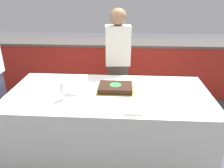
% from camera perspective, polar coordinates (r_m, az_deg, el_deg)
% --- Properties ---
extents(ground_plane, '(14.00, 14.00, 0.00)m').
position_cam_1_polar(ground_plane, '(2.74, -0.73, -16.03)').
color(ground_plane, '#424247').
extents(back_counter, '(4.40, 0.58, 0.92)m').
position_cam_1_polar(back_counter, '(3.89, 0.93, 4.52)').
color(back_counter, '#A82319').
rests_on(back_counter, ground_plane).
extents(dining_table, '(2.16, 1.00, 0.73)m').
position_cam_1_polar(dining_table, '(2.52, -0.78, -9.68)').
color(dining_table, white).
rests_on(dining_table, ground_plane).
extents(cake, '(0.40, 0.30, 0.06)m').
position_cam_1_polar(cake, '(2.38, 0.91, -0.92)').
color(cake, gold).
rests_on(cake, dining_table).
extents(plate_stack, '(0.21, 0.21, 0.08)m').
position_cam_1_polar(plate_stack, '(2.38, -10.07, -1.02)').
color(plate_stack, white).
rests_on(plate_stack, dining_table).
extents(wine_glass, '(0.06, 0.06, 0.18)m').
position_cam_1_polar(wine_glass, '(2.20, -12.83, -1.17)').
color(wine_glass, white).
rests_on(wine_glass, dining_table).
extents(side_plate_near_cake, '(0.20, 0.20, 0.00)m').
position_cam_1_polar(side_plate_near_cake, '(2.66, -0.58, 1.27)').
color(side_plate_near_cake, white).
rests_on(side_plate_near_cake, dining_table).
extents(side_plate_right_edge, '(0.20, 0.20, 0.00)m').
position_cam_1_polar(side_plate_right_edge, '(2.31, 14.49, -3.29)').
color(side_plate_right_edge, white).
rests_on(side_plate_right_edge, dining_table).
extents(utensil_pile, '(0.17, 0.08, 0.02)m').
position_cam_1_polar(utensil_pile, '(1.97, 5.55, -7.39)').
color(utensil_pile, white).
rests_on(utensil_pile, dining_table).
extents(person_cutting_cake, '(0.34, 0.23, 1.53)m').
position_cam_1_polar(person_cutting_cake, '(2.97, 1.51, 5.28)').
color(person_cutting_cake, '#4C4238').
rests_on(person_cutting_cake, ground_plane).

